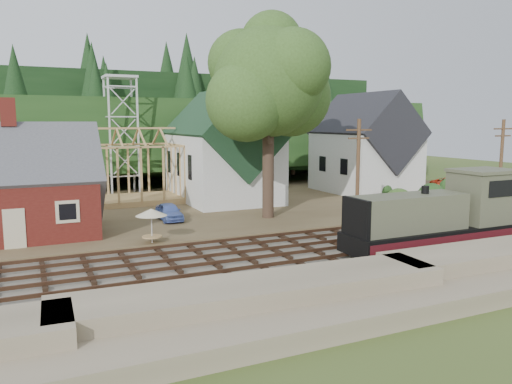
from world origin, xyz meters
name	(u,v)px	position (x,y,z in m)	size (l,w,h in m)	color
ground	(312,254)	(0.00, 0.00, 0.00)	(140.00, 140.00, 0.00)	#384C1E
embankment	(412,299)	(0.00, -8.50, 0.00)	(64.00, 5.00, 1.60)	#7F7259
railroad_bed	(312,252)	(0.00, 0.00, 0.08)	(64.00, 11.00, 0.16)	#726B5B
village_flat	(210,206)	(0.00, 18.00, 0.15)	(64.00, 26.00, 0.30)	brown
hillside	(150,180)	(0.00, 42.00, 0.00)	(70.00, 28.00, 8.00)	#1E3F19
ridge	(128,170)	(0.00, 58.00, 0.00)	(80.00, 20.00, 12.00)	black
depot	(14,193)	(-16.00, 11.00, 3.21)	(10.80, 7.41, 9.00)	#521612
church	(223,149)	(2.00, 19.68, 5.18)	(8.40, 15.17, 13.00)	silver
farmhouse	(365,149)	(18.00, 19.00, 4.87)	(8.40, 10.80, 10.60)	silver
timber_frame	(134,171)	(-6.00, 22.00, 3.27)	(8.20, 6.20, 6.99)	tan
lattice_tower	(120,100)	(-6.00, 28.00, 10.03)	(3.20, 3.20, 12.12)	silver
big_tree	(270,90)	(2.17, 10.08, 10.22)	(10.90, 8.40, 14.70)	#38281E
telegraph_pole_near	(358,170)	(7.00, 5.20, 4.25)	(2.20, 0.28, 8.00)	#4C331E
telegraph_pole_far	(501,163)	(22.00, 5.20, 4.25)	(2.20, 0.28, 8.00)	#4C331E
locomotive	(442,218)	(7.17, -3.00, 2.10)	(11.83, 2.96, 4.74)	black
car_blue	(169,212)	(-5.39, 12.16, 0.96)	(1.55, 3.85, 1.31)	#6280D4
car_red	(453,184)	(28.00, 16.03, 0.96)	(2.21, 4.79, 1.33)	red
patio_set	(151,214)	(-8.28, 5.50, 2.14)	(1.94, 1.94, 2.16)	silver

